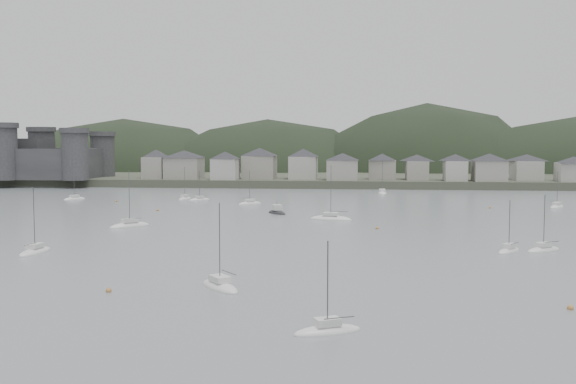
# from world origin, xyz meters

# --- Properties ---
(ground) EXTENTS (900.00, 900.00, 0.00)m
(ground) POSITION_xyz_m (0.00, 0.00, 0.00)
(ground) COLOR slate
(ground) RESTS_ON ground
(far_shore_land) EXTENTS (900.00, 250.00, 3.00)m
(far_shore_land) POSITION_xyz_m (0.00, 295.00, 1.50)
(far_shore_land) COLOR #383D2D
(far_shore_land) RESTS_ON ground
(forested_ridge) EXTENTS (851.55, 103.94, 102.57)m
(forested_ridge) POSITION_xyz_m (4.83, 269.40, -11.28)
(forested_ridge) COLOR black
(forested_ridge) RESTS_ON ground
(castle) EXTENTS (66.00, 43.00, 20.00)m
(castle) POSITION_xyz_m (-120.00, 179.80, 10.96)
(castle) COLOR #323234
(castle) RESTS_ON far_shore_land
(waterfront_town) EXTENTS (451.48, 28.46, 12.92)m
(waterfront_town) POSITION_xyz_m (50.59, 183.34, 8.66)
(waterfront_town) COLOR gray
(waterfront_town) RESTS_ON far_shore_land
(moored_fleet) EXTENTS (242.75, 177.85, 13.43)m
(moored_fleet) POSITION_xyz_m (-7.54, 65.66, 0.18)
(moored_fleet) COLOR silver
(moored_fleet) RESTS_ON ground
(motor_launch_far) EXTENTS (6.49, 7.71, 3.80)m
(motor_launch_far) POSITION_xyz_m (-3.66, 83.21, 0.29)
(motor_launch_far) COLOR black
(motor_launch_far) RESTS_ON ground
(mooring_buoys) EXTENTS (158.21, 119.61, 0.70)m
(mooring_buoys) POSITION_xyz_m (0.67, 51.15, 0.15)
(mooring_buoys) COLOR #B37A3B
(mooring_buoys) RESTS_ON ground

